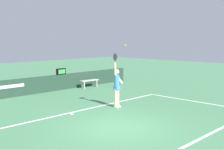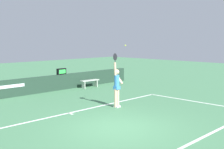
% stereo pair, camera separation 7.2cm
% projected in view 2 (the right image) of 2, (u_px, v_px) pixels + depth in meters
% --- Properties ---
extents(ground_plane, '(60.00, 60.00, 0.00)m').
position_uv_depth(ground_plane, '(118.00, 128.00, 10.43)').
color(ground_plane, '#477F55').
extents(court_lines, '(12.01, 5.73, 0.00)m').
position_uv_depth(court_lines, '(115.00, 127.00, 10.53)').
color(court_lines, white).
rests_on(court_lines, ground).
extents(back_wall, '(17.88, 0.23, 0.96)m').
position_uv_depth(back_wall, '(13.00, 88.00, 15.92)').
color(back_wall, '#213A2C').
rests_on(back_wall, ground).
extents(speed_display, '(0.62, 0.19, 0.38)m').
position_uv_depth(speed_display, '(61.00, 71.00, 18.13)').
color(speed_display, black).
rests_on(speed_display, back_wall).
extents(tennis_player, '(0.47, 0.44, 2.55)m').
position_uv_depth(tennis_player, '(117.00, 85.00, 13.44)').
color(tennis_player, beige).
rests_on(tennis_player, ground).
extents(tennis_ball, '(0.07, 0.07, 0.07)m').
position_uv_depth(tennis_ball, '(125.00, 45.00, 13.25)').
color(tennis_ball, '#CEE036').
extents(courtside_bench_near, '(1.36, 0.44, 0.50)m').
position_uv_depth(courtside_bench_near, '(90.00, 82.00, 18.98)').
color(courtside_bench_near, '#B3B9AD').
rests_on(courtside_bench_near, ground).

